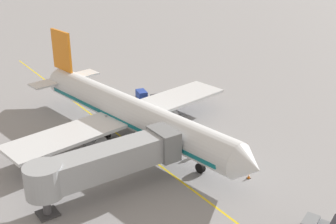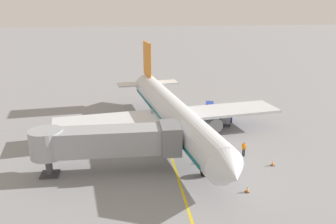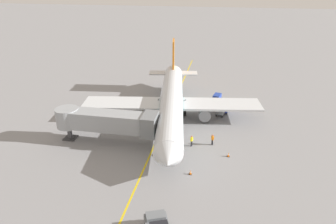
{
  "view_description": "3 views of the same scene",
  "coord_description": "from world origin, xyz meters",
  "px_view_note": "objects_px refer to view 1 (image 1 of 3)",
  "views": [
    {
      "loc": [
        22.6,
        42.36,
        23.67
      ],
      "look_at": [
        -3.89,
        4.1,
        3.86
      ],
      "focal_mm": 46.97,
      "sensor_mm": 36.0,
      "label": 1
    },
    {
      "loc": [
        4.95,
        43.27,
        17.18
      ],
      "look_at": [
        -0.28,
        1.4,
        3.63
      ],
      "focal_mm": 37.52,
      "sensor_mm": 36.0,
      "label": 2
    },
    {
      "loc": [
        -9.03,
        46.93,
        22.72
      ],
      "look_at": [
        -1.24,
        5.24,
        3.58
      ],
      "focal_mm": 32.71,
      "sensor_mm": 36.0,
      "label": 3
    }
  ],
  "objects_px": {
    "baggage_tug_lead": "(167,104)",
    "ground_crew_loader": "(216,136)",
    "parked_airliner": "(130,113)",
    "safety_cone_nose_left": "(247,145)",
    "baggage_cart_front": "(170,106)",
    "baggage_cart_second_in_train": "(157,100)",
    "baggage_cart_third_in_train": "(142,95)",
    "ground_crew_wing_walker": "(202,146)",
    "safety_cone_nose_right": "(249,176)",
    "jet_bridge": "(106,162)"
  },
  "relations": [
    {
      "from": "baggage_tug_lead",
      "to": "ground_crew_loader",
      "type": "xyz_separation_m",
      "value": [
        1.38,
        12.19,
        0.24
      ]
    },
    {
      "from": "parked_airliner",
      "to": "safety_cone_nose_left",
      "type": "distance_m",
      "value": 14.23
    },
    {
      "from": "baggage_cart_front",
      "to": "baggage_cart_second_in_train",
      "type": "height_order",
      "value": "same"
    },
    {
      "from": "parked_airliner",
      "to": "safety_cone_nose_left",
      "type": "xyz_separation_m",
      "value": [
        -9.64,
        10.06,
        -2.9
      ]
    },
    {
      "from": "baggage_cart_second_in_train",
      "to": "baggage_cart_third_in_train",
      "type": "xyz_separation_m",
      "value": [
        0.62,
        -3.11,
        0.0
      ]
    },
    {
      "from": "parked_airliner",
      "to": "ground_crew_wing_walker",
      "type": "relative_size",
      "value": 22.06
    },
    {
      "from": "safety_cone_nose_left",
      "to": "baggage_cart_second_in_train",
      "type": "bearing_deg",
      "value": -83.95
    },
    {
      "from": "baggage_tug_lead",
      "to": "baggage_cart_third_in_train",
      "type": "xyz_separation_m",
      "value": [
        1.39,
        -4.45,
        0.24
      ]
    },
    {
      "from": "baggage_cart_front",
      "to": "ground_crew_wing_walker",
      "type": "xyz_separation_m",
      "value": [
        3.83,
        11.56,
        0.0
      ]
    },
    {
      "from": "baggage_cart_front",
      "to": "ground_crew_loader",
      "type": "relative_size",
      "value": 1.76
    },
    {
      "from": "baggage_cart_third_in_train",
      "to": "safety_cone_nose_right",
      "type": "bearing_deg",
      "value": 84.69
    },
    {
      "from": "baggage_cart_front",
      "to": "safety_cone_nose_left",
      "type": "bearing_deg",
      "value": 96.11
    },
    {
      "from": "baggage_cart_front",
      "to": "safety_cone_nose_right",
      "type": "height_order",
      "value": "baggage_cart_front"
    },
    {
      "from": "baggage_cart_third_in_train",
      "to": "ground_crew_wing_walker",
      "type": "xyz_separation_m",
      "value": [
        2.92,
        17.56,
        0.0
      ]
    },
    {
      "from": "baggage_cart_third_in_train",
      "to": "baggage_cart_second_in_train",
      "type": "bearing_deg",
      "value": 101.21
    },
    {
      "from": "baggage_cart_front",
      "to": "ground_crew_loader",
      "type": "distance_m",
      "value": 10.68
    },
    {
      "from": "ground_crew_wing_walker",
      "to": "safety_cone_nose_left",
      "type": "xyz_separation_m",
      "value": [
        -5.26,
        1.86,
        -0.66
      ]
    },
    {
      "from": "baggage_cart_front",
      "to": "baggage_cart_third_in_train",
      "type": "bearing_deg",
      "value": -81.39
    },
    {
      "from": "ground_crew_wing_walker",
      "to": "ground_crew_loader",
      "type": "bearing_deg",
      "value": -162.55
    },
    {
      "from": "ground_crew_wing_walker",
      "to": "baggage_cart_second_in_train",
      "type": "bearing_deg",
      "value": -103.74
    },
    {
      "from": "baggage_cart_front",
      "to": "baggage_cart_third_in_train",
      "type": "relative_size",
      "value": 1.0
    },
    {
      "from": "baggage_tug_lead",
      "to": "safety_cone_nose_left",
      "type": "distance_m",
      "value": 15.01
    },
    {
      "from": "parked_airliner",
      "to": "baggage_cart_third_in_train",
      "type": "distance_m",
      "value": 12.08
    },
    {
      "from": "parked_airliner",
      "to": "baggage_cart_front",
      "type": "height_order",
      "value": "parked_airliner"
    },
    {
      "from": "baggage_tug_lead",
      "to": "safety_cone_nose_right",
      "type": "relative_size",
      "value": 4.35
    },
    {
      "from": "baggage_cart_front",
      "to": "safety_cone_nose_right",
      "type": "relative_size",
      "value": 5.05
    },
    {
      "from": "baggage_tug_lead",
      "to": "ground_crew_loader",
      "type": "relative_size",
      "value": 1.52
    },
    {
      "from": "baggage_cart_front",
      "to": "safety_cone_nose_right",
      "type": "xyz_separation_m",
      "value": [
        3.18,
        18.42,
        -0.66
      ]
    },
    {
      "from": "parked_airliner",
      "to": "safety_cone_nose_right",
      "type": "bearing_deg",
      "value": 108.45
    },
    {
      "from": "baggage_cart_second_in_train",
      "to": "safety_cone_nose_left",
      "type": "height_order",
      "value": "baggage_cart_second_in_train"
    },
    {
      "from": "baggage_cart_second_in_train",
      "to": "safety_cone_nose_right",
      "type": "height_order",
      "value": "baggage_cart_second_in_train"
    },
    {
      "from": "baggage_cart_second_in_train",
      "to": "safety_cone_nose_left",
      "type": "distance_m",
      "value": 16.42
    },
    {
      "from": "ground_crew_wing_walker",
      "to": "ground_crew_loader",
      "type": "xyz_separation_m",
      "value": [
        -2.92,
        -0.92,
        0.0
      ]
    },
    {
      "from": "baggage_cart_second_in_train",
      "to": "ground_crew_loader",
      "type": "xyz_separation_m",
      "value": [
        0.61,
        13.54,
        0.0
      ]
    },
    {
      "from": "baggage_cart_second_in_train",
      "to": "ground_crew_wing_walker",
      "type": "relative_size",
      "value": 1.76
    },
    {
      "from": "baggage_cart_second_in_train",
      "to": "parked_airliner",
      "type": "bearing_deg",
      "value": 38.37
    },
    {
      "from": "safety_cone_nose_left",
      "to": "safety_cone_nose_right",
      "type": "xyz_separation_m",
      "value": [
        4.62,
        5.0,
        0.0
      ]
    },
    {
      "from": "parked_airliner",
      "to": "ground_crew_loader",
      "type": "xyz_separation_m",
      "value": [
        -7.3,
        7.28,
        -2.23
      ]
    },
    {
      "from": "parked_airliner",
      "to": "ground_crew_wing_walker",
      "type": "xyz_separation_m",
      "value": [
        -4.37,
        8.19,
        -2.23
      ]
    },
    {
      "from": "parked_airliner",
      "to": "safety_cone_nose_left",
      "type": "relative_size",
      "value": 63.2
    },
    {
      "from": "parked_airliner",
      "to": "baggage_tug_lead",
      "type": "bearing_deg",
      "value": -150.48
    },
    {
      "from": "baggage_cart_third_in_train",
      "to": "parked_airliner",
      "type": "bearing_deg",
      "value": 52.1
    },
    {
      "from": "ground_crew_wing_walker",
      "to": "safety_cone_nose_right",
      "type": "xyz_separation_m",
      "value": [
        -0.65,
        6.86,
        -0.66
      ]
    },
    {
      "from": "ground_crew_loader",
      "to": "baggage_tug_lead",
      "type": "bearing_deg",
      "value": -96.47
    },
    {
      "from": "ground_crew_wing_walker",
      "to": "safety_cone_nose_right",
      "type": "bearing_deg",
      "value": 95.39
    },
    {
      "from": "jet_bridge",
      "to": "baggage_cart_second_in_train",
      "type": "relative_size",
      "value": 5.08
    },
    {
      "from": "jet_bridge",
      "to": "baggage_cart_third_in_train",
      "type": "height_order",
      "value": "jet_bridge"
    },
    {
      "from": "baggage_cart_front",
      "to": "ground_crew_wing_walker",
      "type": "height_order",
      "value": "ground_crew_wing_walker"
    },
    {
      "from": "baggage_tug_lead",
      "to": "safety_cone_nose_left",
      "type": "xyz_separation_m",
      "value": [
        -0.96,
        14.97,
        -0.42
      ]
    },
    {
      "from": "baggage_tug_lead",
      "to": "baggage_cart_second_in_train",
      "type": "height_order",
      "value": "baggage_tug_lead"
    }
  ]
}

